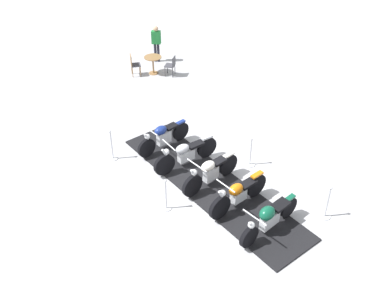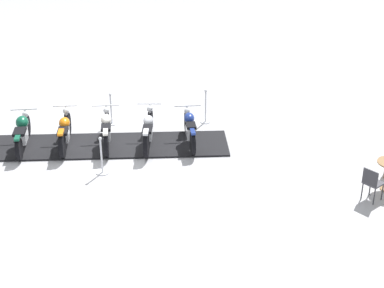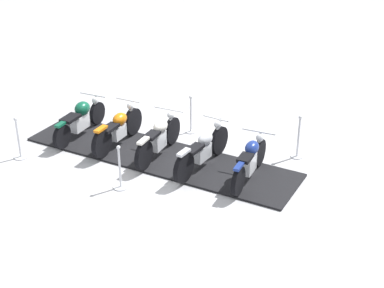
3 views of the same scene
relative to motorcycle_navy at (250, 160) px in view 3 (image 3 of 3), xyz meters
name	(u,v)px [view 3 (image 3 of 3)]	position (x,y,z in m)	size (l,w,h in m)	color
ground_plane	(159,157)	(0.75, -2.27, -0.52)	(80.00, 80.00, 0.00)	#B2B2B7
display_platform	(159,156)	(0.75, -2.27, -0.50)	(6.98, 1.69, 0.05)	black
motorcycle_navy	(250,160)	(0.00, 0.00, 0.00)	(1.99, 1.01, 0.96)	black
motorcycle_chrome	(203,149)	(0.37, -1.13, -0.02)	(2.27, 0.83, 1.03)	black
motorcycle_cream	(159,137)	(0.72, -2.28, 0.01)	(2.06, 1.02, 1.02)	black
motorcycle_copper	(118,128)	(1.09, -3.41, -0.01)	(2.06, 0.93, 1.04)	black
motorcycle_forest	(81,118)	(1.43, -4.56, 0.00)	(2.11, 1.07, 0.91)	black
stanchion_right_front	(298,143)	(-1.69, 0.07, -0.13)	(0.30, 0.30, 1.11)	silver
stanchion_left_rear	(19,145)	(3.19, -4.61, -0.18)	(0.34, 0.34, 1.08)	silver
stanchion_right_mid	(191,119)	(-0.80, -2.75, -0.15)	(0.29, 0.29, 1.05)	silver
stanchion_left_mid	(120,175)	(2.30, -1.78, -0.21)	(0.35, 0.35, 1.05)	silver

